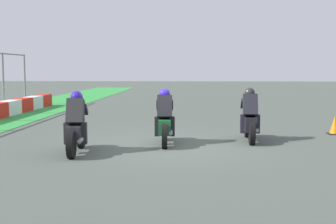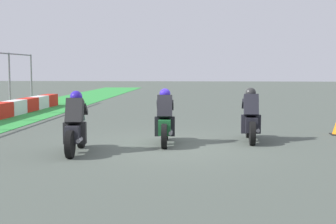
# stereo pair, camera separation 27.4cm
# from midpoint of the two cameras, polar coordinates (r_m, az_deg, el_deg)

# --- Properties ---
(ground_plane) EXTENTS (120.00, 120.00, 0.00)m
(ground_plane) POSITION_cam_midpoint_polar(r_m,az_deg,el_deg) (12.22, -0.43, -4.18)
(ground_plane) COLOR #485148
(rider_lane_a) EXTENTS (2.04, 0.55, 1.51)m
(rider_lane_a) POSITION_cam_midpoint_polar(r_m,az_deg,el_deg) (13.08, 9.58, -0.87)
(rider_lane_a) COLOR black
(rider_lane_a) RESTS_ON ground_plane
(rider_lane_b) EXTENTS (2.04, 0.55, 1.51)m
(rider_lane_b) POSITION_cam_midpoint_polar(r_m,az_deg,el_deg) (12.34, -1.05, -1.17)
(rider_lane_b) COLOR black
(rider_lane_b) RESTS_ON ground_plane
(rider_lane_c) EXTENTS (2.04, 0.55, 1.51)m
(rider_lane_c) POSITION_cam_midpoint_polar(r_m,az_deg,el_deg) (11.29, -12.06, -1.91)
(rider_lane_c) COLOR black
(rider_lane_c) RESTS_ON ground_plane
(traffic_cone) EXTENTS (0.40, 0.40, 0.57)m
(traffic_cone) POSITION_cam_midpoint_polar(r_m,az_deg,el_deg) (15.09, 19.61, -1.64)
(traffic_cone) COLOR black
(traffic_cone) RESTS_ON ground_plane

